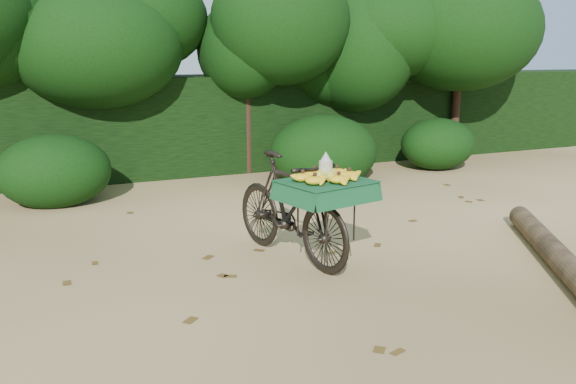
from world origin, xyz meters
name	(u,v)px	position (x,y,z in m)	size (l,w,h in m)	color
ground	(384,265)	(0.00, 0.00, 0.00)	(80.00, 80.00, 0.00)	tan
vendor_bicycle	(291,206)	(-0.83, 0.57, 0.60)	(1.09, 2.02, 1.17)	black
fallen_log	(561,260)	(1.54, -0.94, 0.13)	(0.26, 0.26, 3.58)	brown
hedge_backdrop	(209,122)	(0.00, 6.30, 0.90)	(26.00, 1.80, 1.80)	black
tree_row	(185,66)	(-0.65, 5.50, 2.00)	(14.50, 2.00, 4.00)	black
bush_clumps	(272,159)	(0.50, 4.30, 0.45)	(8.80, 1.70, 0.90)	black
leaf_litter	(353,247)	(0.00, 0.65, 0.01)	(7.00, 7.30, 0.01)	#523A16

